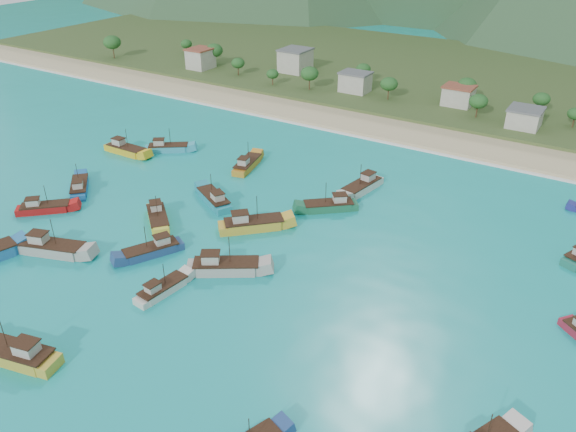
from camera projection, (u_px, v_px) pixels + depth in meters
The scene contains 21 objects.
ground at pixel (252, 285), 90.22m from camera, with size 600.00×600.00×0.00m, color #0D878F.
beach at pixel (424, 136), 148.78m from camera, with size 400.00×18.00×1.20m, color beige.
land at pixel (486, 82), 193.99m from camera, with size 400.00×110.00×2.40m, color #385123.
surf_line at pixel (411, 147), 141.73m from camera, with size 400.00×2.50×0.08m, color white.
village at pixel (510, 104), 157.02m from camera, with size 216.07×25.83×7.48m.
vegetation at pixel (423, 90), 168.12m from camera, with size 276.21×25.73×8.84m.
boat_2 at pixel (126, 150), 137.87m from camera, with size 11.67×3.53×6.88m.
boat_3 at pixel (162, 290), 88.11m from camera, with size 3.75×9.55×5.50m.
boat_4 at pixel (247, 165), 130.23m from camera, with size 5.64×11.40×6.47m.
boat_5 at pixel (16, 355), 74.89m from camera, with size 12.95×6.40×7.35m.
boat_6 at pixel (362, 187), 119.76m from camera, with size 5.25×11.95×6.82m.
boat_9 at pixel (330, 206), 112.24m from camera, with size 10.43×9.58×6.47m.
boat_10 at pixel (152, 251), 97.83m from camera, with size 7.67×10.89×6.29m.
boat_13 at pixel (168, 148), 139.14m from camera, with size 10.53×8.88×6.34m.
boat_15 at pixel (252, 225), 105.43m from camera, with size 11.39×11.26×7.31m.
boat_16 at pixel (80, 187), 119.80m from camera, with size 9.90×9.60×6.29m.
boat_20 at pixel (225, 267), 93.07m from camera, with size 12.16×9.65×7.19m.
boat_25 at pixel (45, 208), 111.59m from camera, with size 9.59×9.32×6.10m.
boat_28 at pixel (158, 218), 107.85m from camera, with size 10.52×9.55×6.50m.
boat_31 at pixel (52, 248), 98.11m from camera, with size 12.94×7.53×7.34m.
boat_32 at pixel (214, 200), 114.73m from camera, with size 11.40×8.19×6.60m.
Camera 1 is at (44.02, -59.19, 53.45)m, focal length 35.00 mm.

